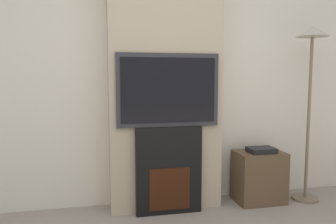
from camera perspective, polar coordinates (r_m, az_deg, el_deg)
The scene contains 6 objects.
wall_back at distance 3.26m, azimuth -1.23°, elevation 7.85°, with size 6.00×0.06×2.70m.
chimney_breast at distance 3.08m, azimuth -0.59°, elevation 7.95°, with size 1.05×0.29×2.70m.
fireplace at distance 3.06m, azimuth 0.00°, elevation -10.05°, with size 0.61×0.15×0.80m.
television at distance 2.94m, azimuth 0.01°, elevation 3.82°, with size 0.93×0.07×0.66m.
floor_lamp at distance 3.54m, azimuth 23.64°, elevation 7.56°, with size 0.31×0.31×1.74m.
media_stand at distance 3.47m, azimuth 15.55°, elevation -10.67°, with size 0.47×0.34×0.56m.
Camera 1 is at (-0.63, -1.16, 1.25)m, focal length 35.00 mm.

